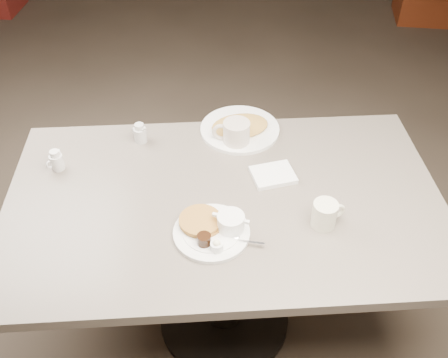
{
  "coord_description": "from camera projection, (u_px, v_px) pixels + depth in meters",
  "views": [
    {
      "loc": [
        -0.08,
        -1.22,
        1.95
      ],
      "look_at": [
        0.0,
        0.02,
        0.82
      ],
      "focal_mm": 40.15,
      "sensor_mm": 36.0,
      "label": 1
    }
  ],
  "objects": [
    {
      "name": "coffee_mug_near",
      "position": [
        325.0,
        214.0,
        1.6
      ],
      "size": [
        0.12,
        0.1,
        0.09
      ],
      "color": "white",
      "rests_on": "diner_table"
    },
    {
      "name": "creamer_left",
      "position": [
        56.0,
        161.0,
        1.81
      ],
      "size": [
        0.07,
        0.06,
        0.08
      ],
      "color": "white",
      "rests_on": "diner_table"
    },
    {
      "name": "coffee_mug_far",
      "position": [
        235.0,
        134.0,
        1.9
      ],
      "size": [
        0.15,
        0.12,
        0.1
      ],
      "color": "beige",
      "rests_on": "diner_table"
    },
    {
      "name": "main_plate",
      "position": [
        214.0,
        228.0,
        1.58
      ],
      "size": [
        0.32,
        0.32,
        0.07
      ],
      "color": "white",
      "rests_on": "diner_table"
    },
    {
      "name": "diner_table",
      "position": [
        224.0,
        231.0,
        1.83
      ],
      "size": [
        1.5,
        0.9,
        0.75
      ],
      "color": "slate",
      "rests_on": "ground"
    },
    {
      "name": "hash_plate",
      "position": [
        240.0,
        128.0,
        1.99
      ],
      "size": [
        0.38,
        0.38,
        0.04
      ],
      "color": "white",
      "rests_on": "diner_table"
    },
    {
      "name": "creamer_right",
      "position": [
        140.0,
        134.0,
        1.93
      ],
      "size": [
        0.06,
        0.06,
        0.08
      ],
      "color": "silver",
      "rests_on": "diner_table"
    },
    {
      "name": "room",
      "position": [
        225.0,
        16.0,
        1.28
      ],
      "size": [
        7.04,
        8.04,
        2.84
      ],
      "color": "#4C3F33",
      "rests_on": "ground"
    },
    {
      "name": "napkin",
      "position": [
        273.0,
        175.0,
        1.79
      ],
      "size": [
        0.17,
        0.15,
        0.02
      ],
      "color": "white",
      "rests_on": "diner_table"
    }
  ]
}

